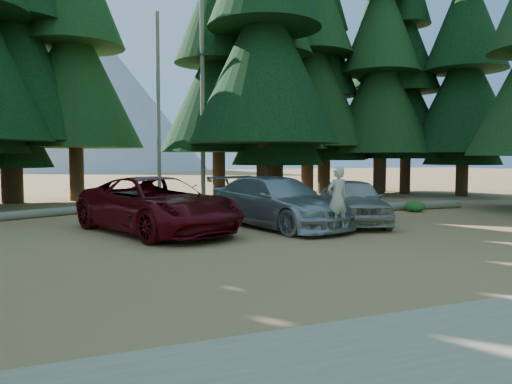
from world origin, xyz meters
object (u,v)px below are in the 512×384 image
Objects in this scene: red_pickup at (157,205)px; log_right at (409,206)px; frisbee_player at (337,198)px; log_mid at (237,213)px; silver_minivan_center at (277,202)px; silver_minivan_right at (352,201)px; log_left at (50,212)px.

log_right is at bearing -8.12° from red_pickup.
log_mid is at bearing -86.78° from frisbee_player.
red_pickup reaches higher than silver_minivan_center.
silver_minivan_right is at bearing -17.88° from log_mid.
log_right is (6.96, 5.20, -0.97)m from frisbee_player.
frisbee_player reaches higher than silver_minivan_right.
red_pickup reaches higher than log_left.
log_left is 15.16m from log_right.
frisbee_player reaches higher than log_right.
silver_minivan_right is (2.78, -0.30, -0.04)m from silver_minivan_center.
log_right is (11.69, 2.33, -0.69)m from red_pickup.
silver_minivan_center is at bearing -53.38° from log_mid.
silver_minivan_center is at bearing -23.82° from red_pickup.
log_left is at bearing 98.28° from red_pickup.
log_mid is at bearing 176.48° from log_right.
red_pickup is at bearing -164.30° from silver_minivan_right.
frisbee_player is (4.73, -2.87, 0.28)m from red_pickup.
log_left is at bearing -53.48° from frisbee_player.
silver_minivan_right is at bearing -137.26° from frisbee_player.
silver_minivan_center is 3.12× the size of frisbee_player.
frisbee_player is (-2.04, -2.26, 0.34)m from silver_minivan_right.
frisbee_player is 6.16m from log_mid.
red_pickup reaches higher than silver_minivan_right.
silver_minivan_center is 1.72× the size of log_mid.
log_left is at bearing -167.31° from log_mid.
silver_minivan_right is (6.77, -0.61, -0.06)m from red_pickup.
log_left is (-3.06, 5.83, -0.70)m from red_pickup.
log_right is at bearing -39.26° from log_left.
silver_minivan_right reaches higher than log_mid.
log_mid is at bearing 148.93° from silver_minivan_right.
frisbee_player reaches higher than silver_minivan_center.
red_pickup is at bearing -166.38° from log_right.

